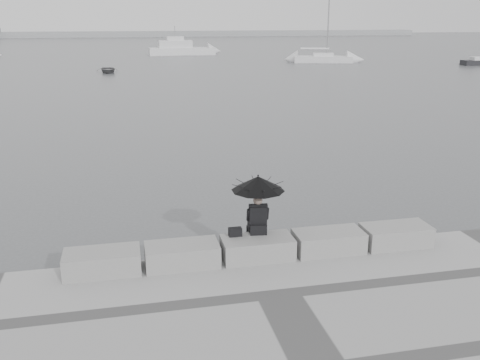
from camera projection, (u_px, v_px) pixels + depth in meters
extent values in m
plane|color=#46494B|center=(253.00, 269.00, 12.67)|extent=(360.00, 360.00, 0.00)
cube|color=gray|center=(102.00, 262.00, 11.34)|extent=(1.60, 0.80, 0.50)
cube|color=gray|center=(182.00, 255.00, 11.69)|extent=(1.60, 0.80, 0.50)
cube|color=gray|center=(257.00, 248.00, 12.03)|extent=(1.60, 0.80, 0.50)
cube|color=gray|center=(328.00, 242.00, 12.38)|extent=(1.60, 0.80, 0.50)
cube|color=gray|center=(396.00, 236.00, 12.73)|extent=(1.60, 0.80, 0.50)
sphere|color=#726056|center=(258.00, 200.00, 12.04)|extent=(0.21, 0.21, 0.21)
cylinder|color=black|center=(258.00, 198.00, 12.01)|extent=(0.02, 0.02, 1.00)
cone|color=black|center=(258.00, 183.00, 11.91)|extent=(1.21, 1.21, 0.33)
sphere|color=black|center=(258.00, 175.00, 11.86)|extent=(0.04, 0.04, 0.04)
cube|color=black|center=(235.00, 232.00, 12.05)|extent=(0.30, 0.17, 0.19)
cube|color=gray|center=(129.00, 34.00, 157.23)|extent=(180.00, 6.00, 1.60)
cube|color=silver|center=(323.00, 60.00, 69.98)|extent=(7.83, 4.44, 0.90)
cube|color=silver|center=(323.00, 55.00, 69.81)|extent=(2.96, 2.28, 0.50)
cylinder|color=gray|center=(325.00, 8.00, 68.09)|extent=(0.16, 0.16, 12.00)
cylinder|color=gray|center=(323.00, 50.00, 69.62)|extent=(4.05, 1.30, 0.10)
cube|color=silver|center=(182.00, 52.00, 83.68)|extent=(10.25, 2.93, 1.20)
cube|color=silver|center=(182.00, 44.00, 83.36)|extent=(5.13, 2.26, 1.20)
cube|color=silver|center=(182.00, 38.00, 83.09)|extent=(2.57, 1.63, 0.60)
cylinder|color=gray|center=(181.00, 31.00, 82.77)|extent=(0.08, 0.08, 1.60)
imported|color=slate|center=(108.00, 70.00, 57.21)|extent=(3.56, 1.76, 0.58)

